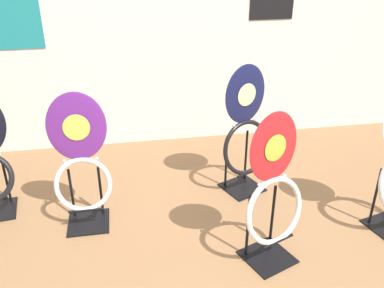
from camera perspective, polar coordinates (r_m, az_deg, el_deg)
The scene contains 3 objects.
toilet_seat_display_crimson_swirl at distance 2.52m, azimuth 10.80°, elevation -6.73°, with size 0.44×0.36×0.97m.
toilet_seat_display_purple_note at distance 2.86m, azimuth -14.60°, elevation -2.47°, with size 0.38×0.28×0.95m.
toilet_seat_display_navy_moon at distance 3.17m, azimuth 7.14°, elevation 1.72°, with size 0.44×0.37×1.00m.
Camera 1 is at (-0.39, -1.23, 1.86)m, focal length 40.00 mm.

